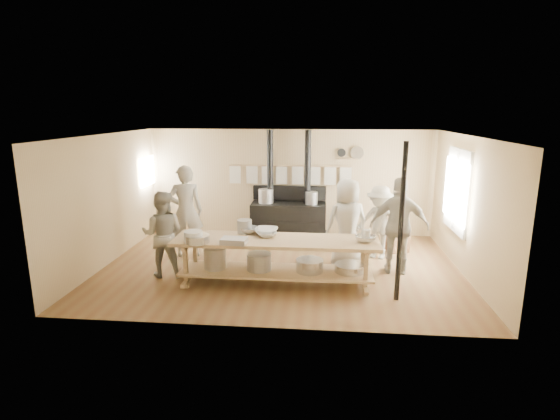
{
  "coord_description": "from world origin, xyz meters",
  "views": [
    {
      "loc": [
        0.76,
        -8.2,
        3.07
      ],
      "look_at": [
        -0.03,
        0.2,
        1.12
      ],
      "focal_mm": 28.0,
      "sensor_mm": 36.0,
      "label": 1
    }
  ],
  "objects": [
    {
      "name": "back_wall_shelf",
      "position": [
        1.46,
        2.43,
        2.0
      ],
      "size": [
        0.63,
        0.14,
        0.32
      ],
      "color": "#A2875C",
      "rests_on": "ground"
    },
    {
      "name": "prep_table",
      "position": [
        -0.01,
        -0.9,
        0.52
      ],
      "size": [
        3.6,
        0.9,
        0.85
      ],
      "color": "#A2875C",
      "rests_on": "ground"
    },
    {
      "name": "bowl_steel_a",
      "position": [
        -0.53,
        -0.57,
        0.91
      ],
      "size": [
        0.51,
        0.51,
        0.11
      ],
      "primitive_type": "imported",
      "rotation": [
        0.0,
        0.0,
        0.76
      ],
      "color": "silver",
      "rests_on": "prep_table"
    },
    {
      "name": "mixing_bowl_large",
      "position": [
        -1.31,
        -1.23,
        0.92
      ],
      "size": [
        0.42,
        0.42,
        0.13
      ],
      "primitive_type": "cylinder",
      "rotation": [
        0.0,
        0.0,
        0.02
      ],
      "color": "silver",
      "rests_on": "prep_table"
    },
    {
      "name": "bowl_white_a",
      "position": [
        -0.21,
        -0.57,
        0.9
      ],
      "size": [
        0.45,
        0.45,
        0.1
      ],
      "primitive_type": "imported",
      "rotation": [
        0.0,
        0.0,
        -0.08
      ],
      "color": "white",
      "rests_on": "prep_table"
    },
    {
      "name": "cook_center",
      "position": [
        1.3,
        0.17,
        0.89
      ],
      "size": [
        1.01,
        0.82,
        1.78
      ],
      "primitive_type": "imported",
      "rotation": [
        0.0,
        0.0,
        3.48
      ],
      "color": "#AAA797",
      "rests_on": "ground"
    },
    {
      "name": "deep_bowl_enamel",
      "position": [
        -1.38,
        -1.23,
        0.95
      ],
      "size": [
        0.37,
        0.37,
        0.2
      ],
      "primitive_type": "cylinder",
      "rotation": [
        0.0,
        0.0,
        0.18
      ],
      "color": "white",
      "rests_on": "prep_table"
    },
    {
      "name": "support_post",
      "position": [
        2.05,
        -1.35,
        1.3
      ],
      "size": [
        0.08,
        0.08,
        2.6
      ],
      "primitive_type": "cylinder",
      "color": "black",
      "rests_on": "ground"
    },
    {
      "name": "stove",
      "position": [
        -0.01,
        2.12,
        0.52
      ],
      "size": [
        1.9,
        0.75,
        2.6
      ],
      "color": "black",
      "rests_on": "ground"
    },
    {
      "name": "cook_right",
      "position": [
        2.25,
        -0.1,
        0.93
      ],
      "size": [
        1.13,
        0.58,
        1.85
      ],
      "primitive_type": "imported",
      "rotation": [
        0.0,
        0.0,
        3.02
      ],
      "color": "#AAA797",
      "rests_on": "ground"
    },
    {
      "name": "ground",
      "position": [
        0.0,
        0.0,
        0.0
      ],
      "size": [
        7.0,
        7.0,
        0.0
      ],
      "primitive_type": "plane",
      "color": "brown",
      "rests_on": "ground"
    },
    {
      "name": "bucket_galv",
      "position": [
        -0.61,
        -0.57,
        0.97
      ],
      "size": [
        0.31,
        0.31,
        0.25
      ],
      "primitive_type": "cylinder",
      "rotation": [
        0.0,
        0.0,
        0.17
      ],
      "color": "gray",
      "rests_on": "prep_table"
    },
    {
      "name": "left_opening",
      "position": [
        -3.45,
        2.0,
        1.6
      ],
      "size": [
        0.0,
        0.9,
        0.9
      ],
      "color": "white",
      "rests_on": "ground"
    },
    {
      "name": "pitcher",
      "position": [
        1.55,
        -0.95,
        0.96
      ],
      "size": [
        0.19,
        0.19,
        0.22
      ],
      "primitive_type": "cylinder",
      "rotation": [
        0.0,
        0.0,
        0.41
      ],
      "color": "white",
      "rests_on": "prep_table"
    },
    {
      "name": "bowl_white_b",
      "position": [
        -0.18,
        -0.75,
        0.89
      ],
      "size": [
        0.45,
        0.45,
        0.09
      ],
      "primitive_type": "imported",
      "rotation": [
        0.0,
        0.0,
        1.86
      ],
      "color": "white",
      "rests_on": "prep_table"
    },
    {
      "name": "cook_far_left",
      "position": [
        -2.05,
        0.51,
        0.98
      ],
      "size": [
        0.82,
        0.67,
        1.95
      ],
      "primitive_type": "imported",
      "rotation": [
        0.0,
        0.0,
        3.46
      ],
      "color": "#AAA797",
      "rests_on": "ground"
    },
    {
      "name": "roasting_pan",
      "position": [
        -0.68,
        -1.23,
        0.9
      ],
      "size": [
        0.45,
        0.31,
        0.1
      ],
      "primitive_type": "cube",
      "rotation": [
        0.0,
        0.0,
        -0.07
      ],
      "color": "#B2B2B7",
      "rests_on": "prep_table"
    },
    {
      "name": "bowl_steel_b",
      "position": [
        1.55,
        -0.92,
        0.91
      ],
      "size": [
        0.43,
        0.43,
        0.11
      ],
      "primitive_type": "imported",
      "rotation": [
        0.0,
        0.0,
        3.41
      ],
      "color": "silver",
      "rests_on": "prep_table"
    },
    {
      "name": "towel_rail",
      "position": [
        -0.0,
        2.4,
        1.55
      ],
      "size": [
        3.0,
        0.04,
        0.47
      ],
      "color": "#A2875C",
      "rests_on": "ground"
    },
    {
      "name": "chair",
      "position": [
        2.47,
        1.27,
        0.26
      ],
      "size": [
        0.52,
        0.52,
        0.87
      ],
      "rotation": [
        0.0,
        0.0,
        0.37
      ],
      "color": "brown",
      "rests_on": "ground"
    },
    {
      "name": "room_shell",
      "position": [
        0.0,
        0.0,
        1.62
      ],
      "size": [
        7.0,
        7.0,
        7.0
      ],
      "color": "tan",
      "rests_on": "ground"
    },
    {
      "name": "cook_by_window",
      "position": [
        1.99,
        0.73,
        0.77
      ],
      "size": [
        1.15,
        0.94,
        1.55
      ],
      "primitive_type": "imported",
      "rotation": [
        0.0,
        0.0,
        -0.44
      ],
      "color": "#AAA797",
      "rests_on": "ground"
    },
    {
      "name": "window_right",
      "position": [
        3.47,
        0.6,
        1.5
      ],
      "size": [
        0.09,
        1.5,
        1.65
      ],
      "color": "beige",
      "rests_on": "ground"
    },
    {
      "name": "cook_left",
      "position": [
        -2.14,
        -0.65,
        0.81
      ],
      "size": [
        0.85,
        0.7,
        1.62
      ],
      "primitive_type": "imported",
      "rotation": [
        0.0,
        0.0,
        3.25
      ],
      "color": "#AAA797",
      "rests_on": "ground"
    }
  ]
}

